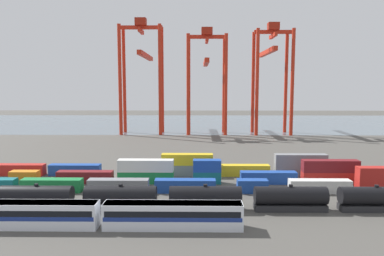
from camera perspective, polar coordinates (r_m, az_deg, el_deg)
ground_plane at (r=114.25m, az=-2.72°, el=-4.12°), size 420.00×420.00×0.00m
harbour_water at (r=213.46m, az=-1.10°, el=0.83°), size 400.00×110.00×0.01m
passenger_train at (r=57.39m, az=-14.04°, el=-12.89°), size 42.12×3.14×3.90m
freight_tank_row at (r=63.33m, az=2.10°, el=-10.84°), size 70.03×3.03×4.49m
shipping_container_1 at (r=79.24m, az=-21.01°, el=-8.35°), size 12.10×2.44×2.60m
shipping_container_2 at (r=75.37m, az=-11.41°, el=-8.79°), size 12.10×2.44×2.60m
shipping_container_3 at (r=73.76m, az=-1.07°, el=-9.00°), size 12.10×2.44×2.60m
shipping_container_4 at (r=74.56m, az=9.39°, el=-8.92°), size 6.04×2.44×2.60m
shipping_container_5 at (r=77.68m, az=19.31°, el=-8.57°), size 12.10×2.44×2.60m
shipping_container_8 at (r=88.82m, az=-24.67°, el=-6.93°), size 6.04×2.44×2.60m
shipping_container_9 at (r=84.00m, az=-16.34°, el=-7.34°), size 12.10×2.44×2.60m
shipping_container_10 at (r=81.12m, az=-7.21°, el=-7.62°), size 12.10×2.44×2.60m
shipping_container_11 at (r=80.53m, az=-7.23°, el=-5.82°), size 12.10×2.44×2.60m
shipping_container_12 at (r=80.39m, az=2.36°, el=-7.70°), size 6.04×2.44×2.60m
shipping_container_13 at (r=79.80m, az=2.36°, el=-5.89°), size 6.04×2.44×2.60m
shipping_container_14 at (r=81.86m, az=11.83°, el=-7.58°), size 12.10×2.44×2.60m
shipping_container_15 at (r=85.42m, az=20.73°, el=-7.27°), size 12.10×2.44×2.60m
shipping_container_16 at (r=84.86m, az=20.80°, el=-5.57°), size 12.10×2.44×2.60m
shipping_container_17 at (r=96.79m, az=-25.36°, el=-5.89°), size 12.10×2.44×2.60m
shipping_container_18 at (r=91.73m, az=-17.80°, el=-6.23°), size 12.10×2.44×2.60m
shipping_container_19 at (r=88.42m, az=-9.50°, el=-6.48°), size 6.04×2.44×2.60m
shipping_container_20 at (r=87.06m, az=-0.75°, el=-6.59°), size 12.10×2.44×2.60m
shipping_container_21 at (r=86.51m, az=-0.75°, el=-4.91°), size 12.10×2.44×2.60m
shipping_container_22 at (r=87.74m, az=8.07°, el=-6.55°), size 12.10×2.44×2.60m
shipping_container_23 at (r=90.41m, az=16.55°, el=-6.37°), size 12.10×2.44×2.60m
shipping_container_24 at (r=89.88m, az=16.61°, el=-4.75°), size 12.10×2.44×2.60m
gantry_crane_west at (r=168.10m, az=-7.74°, el=9.65°), size 18.92×40.69×50.69m
gantry_crane_central at (r=165.54m, az=2.29°, el=8.88°), size 17.74×34.83×46.62m
gantry_crane_east at (r=169.25m, az=12.24°, el=9.35°), size 16.61×38.51×48.64m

